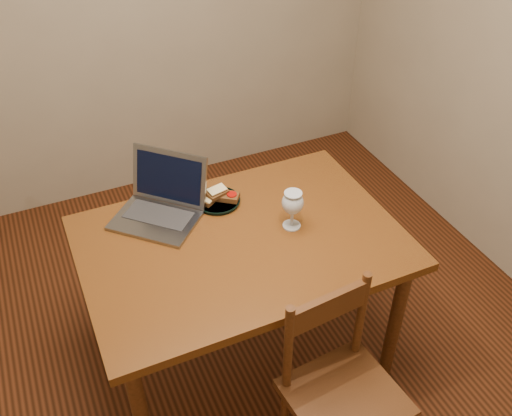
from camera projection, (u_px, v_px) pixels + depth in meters
name	position (u px, v px, depth m)	size (l,w,h in m)	color
floor	(237.00, 354.00, 2.80)	(3.20, 3.20, 0.02)	black
table	(242.00, 254.00, 2.39)	(1.30, 0.90, 0.74)	#4A1E0C
chair	(342.00, 385.00, 2.11)	(0.43, 0.42, 0.43)	#361F0B
plate	(218.00, 201.00, 2.52)	(0.20, 0.20, 0.02)	black
sandwich_cheese	(210.00, 197.00, 2.50)	(0.10, 0.06, 0.03)	#381E0C
sandwich_tomato	(226.00, 195.00, 2.51)	(0.11, 0.06, 0.03)	#381E0C
sandwich_top	(217.00, 192.00, 2.50)	(0.09, 0.06, 0.03)	#381E0C
milk_glass	(292.00, 210.00, 2.35)	(0.09, 0.09, 0.18)	white
laptop	(162.00, 200.00, 2.43)	(0.47, 0.47, 0.25)	slate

